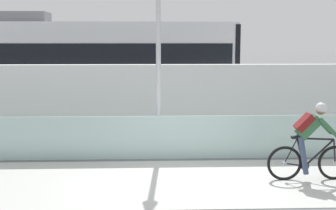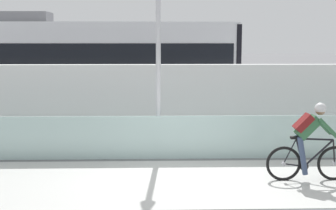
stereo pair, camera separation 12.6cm
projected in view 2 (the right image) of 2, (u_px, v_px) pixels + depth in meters
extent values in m
plane|color=slate|center=(187.00, 182.00, 9.30)|extent=(200.00, 200.00, 0.00)
cube|color=beige|center=(187.00, 181.00, 9.30)|extent=(32.00, 3.20, 0.01)
cube|color=silver|center=(182.00, 137.00, 11.06)|extent=(32.00, 0.05, 1.05)
cube|color=white|center=(178.00, 104.00, 12.77)|extent=(32.00, 0.36, 2.20)
cube|color=#595654|center=(175.00, 126.00, 15.38)|extent=(32.00, 0.08, 0.01)
cube|color=#595654|center=(173.00, 119.00, 16.80)|extent=(32.00, 0.08, 0.01)
cube|color=silver|center=(75.00, 69.00, 15.73)|extent=(11.00, 2.50, 3.10)
cube|color=black|center=(74.00, 58.00, 15.68)|extent=(10.56, 2.54, 1.04)
cube|color=#4C4C51|center=(76.00, 108.00, 15.92)|extent=(10.78, 2.53, 0.28)
cube|color=slate|center=(14.00, 18.00, 15.44)|extent=(2.40, 1.10, 0.36)
cube|color=#232326|center=(177.00, 112.00, 16.04)|extent=(1.40, 1.88, 0.20)
cylinder|color=black|center=(178.00, 118.00, 15.34)|extent=(0.60, 0.10, 0.60)
cylinder|color=black|center=(176.00, 111.00, 16.76)|extent=(0.60, 0.10, 0.60)
cube|color=black|center=(232.00, 68.00, 15.88)|extent=(0.16, 2.54, 2.94)
torus|color=black|center=(335.00, 163.00, 9.34)|extent=(0.72, 0.06, 0.72)
cylinder|color=#99999E|center=(335.00, 163.00, 9.34)|extent=(0.07, 0.10, 0.07)
torus|color=black|center=(284.00, 164.00, 9.31)|extent=(0.72, 0.06, 0.72)
cylinder|color=#99999E|center=(284.00, 164.00, 9.31)|extent=(0.07, 0.10, 0.07)
cylinder|color=black|center=(319.00, 153.00, 9.30)|extent=(0.60, 0.04, 0.58)
cylinder|color=black|center=(300.00, 153.00, 9.29)|extent=(0.22, 0.04, 0.59)
cylinder|color=black|center=(315.00, 139.00, 9.26)|extent=(0.76, 0.04, 0.07)
cylinder|color=black|center=(294.00, 165.00, 9.32)|extent=(0.43, 0.03, 0.09)
cylinder|color=black|center=(290.00, 151.00, 9.28)|extent=(0.27, 0.02, 0.53)
cylinder|color=black|center=(334.00, 152.00, 9.30)|extent=(0.08, 0.03, 0.49)
cube|color=black|center=(296.00, 138.00, 9.24)|extent=(0.24, 0.10, 0.05)
cylinder|color=black|center=(334.00, 135.00, 9.25)|extent=(0.03, 0.58, 0.03)
cylinder|color=#262628|center=(304.00, 166.00, 9.33)|extent=(0.18, 0.02, 0.18)
cube|color=#33663F|center=(308.00, 127.00, 9.22)|extent=(0.50, 0.28, 0.51)
cube|color=maroon|center=(303.00, 123.00, 9.20)|extent=(0.38, 0.30, 0.38)
sphere|color=#997051|center=(320.00, 110.00, 9.18)|extent=(0.20, 0.20, 0.20)
sphere|color=silver|center=(320.00, 108.00, 9.17)|extent=(0.23, 0.23, 0.23)
cylinder|color=#33663F|center=(328.00, 128.00, 9.07)|extent=(0.41, 0.08, 0.41)
cylinder|color=#33663F|center=(322.00, 125.00, 9.38)|extent=(0.41, 0.08, 0.41)
cylinder|color=#384766|center=(303.00, 156.00, 9.20)|extent=(0.25, 0.11, 0.79)
cylinder|color=#384766|center=(300.00, 147.00, 9.36)|extent=(0.25, 0.11, 0.52)
cylinder|color=gray|center=(159.00, 152.00, 11.40)|extent=(0.24, 0.24, 0.20)
cylinder|color=silver|center=(158.00, 68.00, 11.11)|extent=(0.12, 0.12, 4.20)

